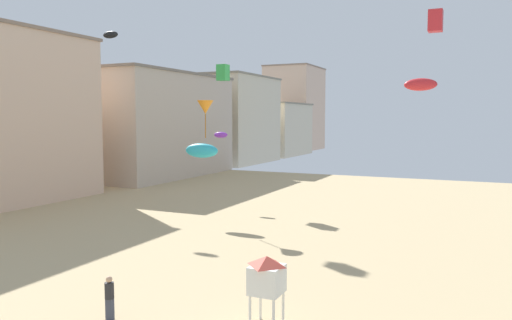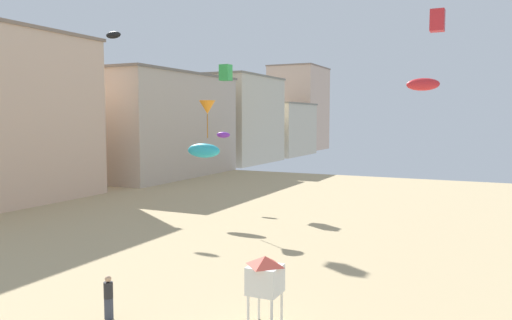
{
  "view_description": "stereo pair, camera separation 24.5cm",
  "coord_description": "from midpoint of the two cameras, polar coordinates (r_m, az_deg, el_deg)",
  "views": [
    {
      "loc": [
        15.35,
        -3.57,
        7.41
      ],
      "look_at": [
        5.73,
        17.38,
        5.48
      ],
      "focal_mm": 35.09,
      "sensor_mm": 36.0,
      "label": 1
    },
    {
      "loc": [
        15.58,
        -3.47,
        7.41
      ],
      "look_at": [
        5.73,
        17.38,
        5.48
      ],
      "focal_mm": 35.09,
      "sensor_mm": 36.0,
      "label": 2
    }
  ],
  "objects": [
    {
      "name": "lifeguard_stand",
      "position": [
        18.2,
        1.44,
        -13.04
      ],
      "size": [
        1.1,
        1.1,
        2.55
      ],
      "rotation": [
        0.0,
        0.0,
        0.1
      ],
      "color": "white",
      "rests_on": "ground"
    },
    {
      "name": "boardwalk_hotel_furthest",
      "position": [
        119.02,
        4.98,
        5.88
      ],
      "size": [
        10.84,
        14.65,
        19.42
      ],
      "color": "beige",
      "rests_on": "ground"
    },
    {
      "name": "kite_purple_parafoil",
      "position": [
        43.3,
        -3.59,
        2.88
      ],
      "size": [
        1.31,
        0.36,
        0.51
      ],
      "color": "purple"
    },
    {
      "name": "kite_cyan_parafoil",
      "position": [
        36.93,
        -5.8,
        1.08
      ],
      "size": [
        2.7,
        0.75,
        1.05
      ],
      "color": "#2DB7CC"
    },
    {
      "name": "kite_green_box",
      "position": [
        46.53,
        -3.33,
        9.91
      ],
      "size": [
        0.93,
        0.93,
        1.46
      ],
      "color": "green"
    },
    {
      "name": "boardwalk_hotel_far",
      "position": [
        85.06,
        -3.8,
        4.62
      ],
      "size": [
        16.33,
        17.06,
        14.37
      ],
      "color": "beige",
      "rests_on": "ground"
    },
    {
      "name": "kite_red_parafoil",
      "position": [
        36.63,
        18.68,
        8.17
      ],
      "size": [
        2.22,
        0.62,
        0.86
      ],
      "color": "red"
    },
    {
      "name": "kite_flyer",
      "position": [
        19.81,
        -16.12,
        -14.55
      ],
      "size": [
        0.34,
        0.34,
        1.64
      ],
      "rotation": [
        0.0,
        0.0,
        1.12
      ],
      "color": "#383D4C",
      "rests_on": "ground"
    },
    {
      "name": "kite_orange_delta",
      "position": [
        36.62,
        -5.38,
        6.0
      ],
      "size": [
        1.2,
        1.2,
        2.72
      ],
      "color": "orange"
    },
    {
      "name": "kite_red_box_2",
      "position": [
        32.12,
        20.19,
        14.7
      ],
      "size": [
        0.8,
        0.8,
        1.25
      ],
      "color": "red"
    },
    {
      "name": "boardwalk_hotel_mid",
      "position": [
        67.26,
        -12.66,
        3.95
      ],
      "size": [
        16.4,
        22.25,
        13.13
      ],
      "color": "#C6B29E",
      "rests_on": "ground"
    },
    {
      "name": "kite_black_parafoil",
      "position": [
        44.44,
        -15.79,
        13.55
      ],
      "size": [
        1.52,
        0.42,
        0.59
      ],
      "color": "black"
    },
    {
      "name": "boardwalk_hotel_distant",
      "position": [
        102.18,
        1.42,
        3.56
      ],
      "size": [
        15.88,
        16.35,
        10.44
      ],
      "color": "beige",
      "rests_on": "ground"
    }
  ]
}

